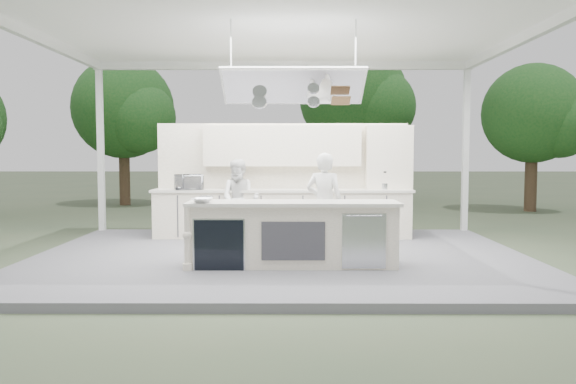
{
  "coord_description": "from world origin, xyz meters",
  "views": [
    {
      "loc": [
        0.16,
        -9.1,
        1.78
      ],
      "look_at": [
        0.12,
        0.4,
        1.12
      ],
      "focal_mm": 35.0,
      "sensor_mm": 36.0,
      "label": 1
    }
  ],
  "objects_px": {
    "back_counter": "(282,213)",
    "sous_chef": "(240,200)",
    "demo_island": "(292,234)",
    "head_chef": "(324,203)"
  },
  "relations": [
    {
      "from": "head_chef",
      "to": "sous_chef",
      "type": "distance_m",
      "value": 2.12
    },
    {
      "from": "demo_island",
      "to": "sous_chef",
      "type": "height_order",
      "value": "sous_chef"
    },
    {
      "from": "back_counter",
      "to": "sous_chef",
      "type": "bearing_deg",
      "value": -156.44
    },
    {
      "from": "back_counter",
      "to": "head_chef",
      "type": "relative_size",
      "value": 3.04
    },
    {
      "from": "demo_island",
      "to": "back_counter",
      "type": "xyz_separation_m",
      "value": [
        -0.18,
        2.81,
        0.0
      ]
    },
    {
      "from": "demo_island",
      "to": "sous_chef",
      "type": "distance_m",
      "value": 2.67
    },
    {
      "from": "demo_island",
      "to": "back_counter",
      "type": "relative_size",
      "value": 0.61
    },
    {
      "from": "demo_island",
      "to": "head_chef",
      "type": "bearing_deg",
      "value": 61.38
    },
    {
      "from": "back_counter",
      "to": "sous_chef",
      "type": "distance_m",
      "value": 0.92
    },
    {
      "from": "sous_chef",
      "to": "back_counter",
      "type": "bearing_deg",
      "value": 31.28
    }
  ]
}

